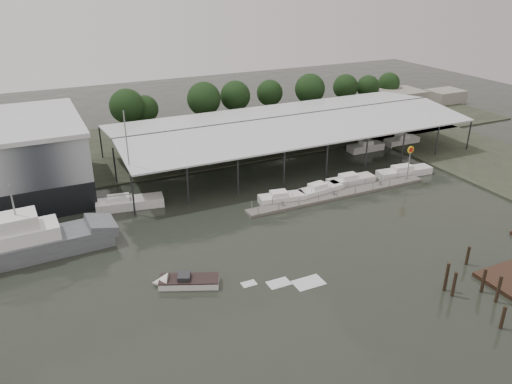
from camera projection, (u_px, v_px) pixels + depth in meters
name	position (u px, v px, depth m)	size (l,w,h in m)	color
ground	(277.00, 254.00, 55.22)	(200.00, 200.00, 0.00)	black
land_strip_far	(169.00, 144.00, 89.78)	(140.00, 30.00, 0.30)	#3B4231
land_strip_east	(493.00, 162.00, 81.19)	(20.00, 60.00, 0.30)	#3B4231
covered_boat_shed	(290.00, 120.00, 82.51)	(58.24, 24.00, 6.96)	silver
floating_dock	(339.00, 195.00, 69.30)	(28.00, 2.00, 1.40)	#615C56
shell_fuel_sign	(410.00, 157.00, 72.52)	(1.10, 0.18, 5.55)	gray
distant_commercial_buildings	(414.00, 98.00, 114.60)	(22.00, 8.00, 4.00)	gray
grey_trawler	(33.00, 242.00, 54.40)	(17.64, 5.23, 8.84)	slate
white_sailboat	(129.00, 203.00, 65.80)	(8.99, 3.93, 13.23)	white
speedboat_underway	(184.00, 282.00, 49.56)	(16.66, 8.45, 2.00)	white
moored_cruiser_0	(281.00, 198.00, 67.31)	(6.56, 3.18, 1.70)	white
moored_cruiser_1	(320.00, 190.00, 69.78)	(6.91, 3.03, 1.70)	white
moored_cruiser_2	(350.00, 180.00, 72.97)	(7.36, 2.38, 1.70)	white
moored_cruiser_3	(404.00, 172.00, 76.13)	(9.03, 3.01, 1.70)	white
mooring_pilings	(474.00, 286.00, 47.87)	(5.95, 9.28, 3.68)	black
horizon_tree_line	(260.00, 95.00, 100.57)	(65.80, 9.44, 9.63)	black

